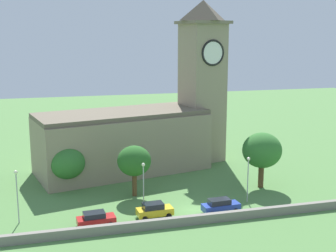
# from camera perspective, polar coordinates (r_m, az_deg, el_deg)

# --- Properties ---
(ground_plane) EXTENTS (200.00, 200.00, 0.00)m
(ground_plane) POSITION_cam_1_polar(r_m,az_deg,el_deg) (71.66, -0.34, -6.29)
(ground_plane) COLOR #517F42
(church) EXTENTS (33.42, 17.11, 27.56)m
(church) POSITION_cam_1_polar(r_m,az_deg,el_deg) (74.57, -2.92, 0.23)
(church) COLOR gray
(church) RESTS_ON ground
(quay_barrier) EXTENTS (46.43, 0.70, 1.09)m
(quay_barrier) POSITION_cam_1_polar(r_m,az_deg,el_deg) (54.51, 4.82, -11.54)
(quay_barrier) COLOR gray
(quay_barrier) RESTS_ON ground
(car_red) EXTENTS (4.51, 2.38, 1.69)m
(car_red) POSITION_cam_1_polar(r_m,az_deg,el_deg) (54.06, -9.11, -11.49)
(car_red) COLOR red
(car_red) RESTS_ON ground
(car_yellow) EXTENTS (4.46, 2.35, 1.84)m
(car_yellow) POSITION_cam_1_polar(r_m,az_deg,el_deg) (55.73, -1.73, -10.55)
(car_yellow) COLOR gold
(car_yellow) RESTS_ON ground
(car_blue) EXTENTS (4.83, 2.27, 1.80)m
(car_blue) POSITION_cam_1_polar(r_m,az_deg,el_deg) (57.47, 6.64, -9.94)
(car_blue) COLOR #233D9E
(car_blue) RESTS_ON ground
(streetlamp_west_end) EXTENTS (0.44, 0.44, 6.44)m
(streetlamp_west_end) POSITION_cam_1_polar(r_m,az_deg,el_deg) (55.78, -18.53, -7.39)
(streetlamp_west_end) COLOR #9EA0A5
(streetlamp_west_end) RESTS_ON ground
(streetlamp_west_mid) EXTENTS (0.44, 0.44, 6.17)m
(streetlamp_west_mid) POSITION_cam_1_polar(r_m,az_deg,el_deg) (56.93, -3.11, -6.59)
(streetlamp_west_mid) COLOR #9EA0A5
(streetlamp_west_mid) RESTS_ON ground
(streetlamp_central) EXTENTS (0.44, 0.44, 6.16)m
(streetlamp_central) POSITION_cam_1_polar(r_m,az_deg,el_deg) (60.42, 10.06, -5.69)
(streetlamp_central) COLOR #9EA0A5
(streetlamp_central) RESTS_ON ground
(tree_by_tower) EXTENTS (5.65, 5.65, 8.09)m
(tree_by_tower) POSITION_cam_1_polar(r_m,az_deg,el_deg) (66.34, 11.77, -3.04)
(tree_by_tower) COLOR brown
(tree_by_tower) RESTS_ON ground
(tree_riverside_west) EXTENTS (5.08, 5.08, 6.24)m
(tree_riverside_west) POSITION_cam_1_polar(r_m,az_deg,el_deg) (65.92, -12.60, -4.59)
(tree_riverside_west) COLOR brown
(tree_riverside_west) RESTS_ON ground
(tree_churchyard) EXTENTS (4.61, 4.61, 7.07)m
(tree_churchyard) POSITION_cam_1_polar(r_m,az_deg,el_deg) (61.75, -4.29, -4.44)
(tree_churchyard) COLOR brown
(tree_churchyard) RESTS_ON ground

